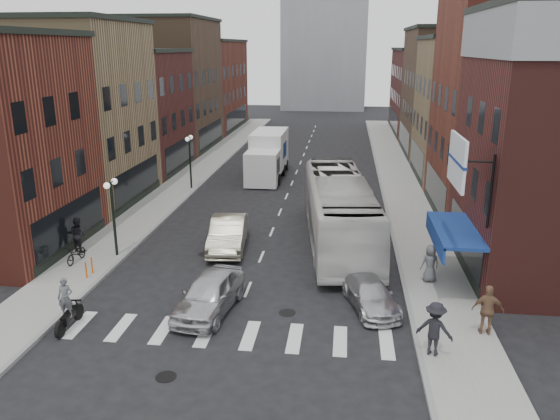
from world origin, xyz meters
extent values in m
plane|color=black|center=(0.00, 0.00, 0.00)|extent=(160.00, 160.00, 0.00)
cube|color=gray|center=(-8.50, 22.00, 0.07)|extent=(3.00, 74.00, 0.15)
cube|color=gray|center=(8.50, 22.00, 0.07)|extent=(3.00, 74.00, 0.15)
cube|color=gray|center=(-7.00, 22.00, 0.00)|extent=(0.20, 74.00, 0.16)
cube|color=gray|center=(7.00, 22.00, 0.00)|extent=(0.20, 74.00, 0.16)
cube|color=silver|center=(0.00, -3.00, 0.00)|extent=(12.00, 2.20, 0.01)
cube|color=black|center=(-10.02, 4.50, 1.60)|extent=(0.08, 7.20, 2.20)
cube|color=olive|center=(-15.00, 14.00, 6.00)|extent=(10.00, 10.00, 12.00)
cube|color=black|center=(-10.02, 14.00, 1.60)|extent=(0.08, 8.00, 2.20)
cube|color=black|center=(-15.00, 14.00, 12.15)|extent=(10.30, 10.20, 0.30)
cube|color=#491E1A|center=(-15.00, 24.00, 5.00)|extent=(10.00, 10.00, 10.00)
cube|color=black|center=(-10.02, 24.00, 1.60)|extent=(0.08, 8.00, 2.20)
cube|color=black|center=(-15.00, 24.00, 10.15)|extent=(10.30, 10.20, 0.30)
cube|color=#4F3927|center=(-15.00, 35.00, 6.50)|extent=(10.00, 12.00, 13.00)
cube|color=black|center=(-10.02, 35.00, 1.60)|extent=(0.08, 9.60, 2.20)
cube|color=black|center=(-15.00, 35.00, 13.15)|extent=(10.30, 12.20, 0.30)
cube|color=#5E231A|center=(-15.00, 49.00, 5.50)|extent=(10.00, 16.00, 11.00)
cube|color=black|center=(-10.02, 49.00, 1.60)|extent=(0.08, 12.80, 2.20)
cube|color=black|center=(-15.00, 49.00, 11.15)|extent=(10.30, 16.20, 0.30)
cube|color=black|center=(10.02, 4.50, 1.60)|extent=(0.08, 7.20, 2.20)
cube|color=#5E231A|center=(15.00, 14.00, 7.00)|extent=(10.00, 10.00, 14.00)
cube|color=black|center=(10.02, 14.00, 1.60)|extent=(0.08, 8.00, 2.20)
cube|color=olive|center=(15.00, 24.00, 5.50)|extent=(10.00, 10.00, 11.00)
cube|color=black|center=(10.02, 24.00, 1.60)|extent=(0.08, 8.00, 2.20)
cube|color=black|center=(15.00, 24.00, 11.15)|extent=(10.30, 10.20, 0.30)
cube|color=#4F3927|center=(15.00, 35.00, 6.00)|extent=(10.00, 12.00, 12.00)
cube|color=black|center=(10.02, 35.00, 1.60)|extent=(0.08, 9.60, 2.20)
cube|color=black|center=(15.00, 35.00, 12.15)|extent=(10.30, 12.20, 0.30)
cube|color=#491E1A|center=(15.00, 49.00, 5.00)|extent=(10.00, 16.00, 10.00)
cube|color=black|center=(10.02, 49.00, 1.60)|extent=(0.08, 12.80, 2.20)
cube|color=black|center=(15.00, 49.00, 10.15)|extent=(10.30, 16.20, 0.30)
cube|color=navy|center=(9.10, 2.50, 2.70)|extent=(1.80, 5.00, 0.15)
cube|color=navy|center=(8.25, 2.50, 2.35)|extent=(0.10, 5.00, 0.70)
cylinder|color=black|center=(9.90, 0.50, 5.00)|extent=(0.12, 0.12, 3.00)
cylinder|color=black|center=(9.20, 0.50, 6.20)|extent=(1.40, 0.08, 0.08)
cube|color=silver|center=(8.50, 0.50, 6.20)|extent=(0.12, 3.00, 2.00)
cylinder|color=black|center=(-7.40, 4.00, 2.00)|extent=(0.14, 0.14, 4.00)
cylinder|color=black|center=(-7.40, 4.00, 4.00)|extent=(0.06, 0.90, 0.06)
sphere|color=white|center=(-7.40, 3.55, 3.95)|extent=(0.32, 0.32, 0.32)
sphere|color=white|center=(-7.40, 4.45, 3.95)|extent=(0.32, 0.32, 0.32)
cylinder|color=black|center=(-7.40, 18.00, 2.00)|extent=(0.14, 0.14, 4.00)
cylinder|color=black|center=(-7.40, 18.00, 4.00)|extent=(0.06, 0.90, 0.06)
sphere|color=white|center=(-7.40, 17.55, 3.95)|extent=(0.32, 0.32, 0.32)
sphere|color=white|center=(-7.40, 18.45, 3.95)|extent=(0.32, 0.32, 0.32)
cylinder|color=#D8590C|center=(-7.60, 1.00, 0.55)|extent=(0.08, 0.08, 0.80)
cylinder|color=#D8590C|center=(-7.60, 1.60, 0.55)|extent=(0.08, 0.08, 0.80)
cube|color=white|center=(-2.21, 19.84, 1.41)|extent=(2.51, 2.72, 2.61)
cube|color=black|center=(-2.21, 19.84, 1.67)|extent=(2.55, 1.47, 1.15)
cube|color=white|center=(-2.21, 23.80, 2.19)|extent=(2.63, 5.43, 3.02)
cube|color=navy|center=(-2.21, 23.80, 2.19)|extent=(2.66, 2.10, 1.25)
cube|color=black|center=(-2.21, 23.59, 0.47)|extent=(2.32, 6.78, 0.36)
cylinder|color=black|center=(-3.40, 20.05, 0.47)|extent=(0.29, 0.94, 0.94)
cylinder|color=black|center=(-1.01, 20.05, 0.47)|extent=(0.29, 0.94, 0.94)
cylinder|color=black|center=(-3.40, 23.59, 0.47)|extent=(0.29, 0.94, 0.94)
cylinder|color=black|center=(-1.01, 23.59, 0.47)|extent=(0.29, 0.94, 0.94)
cylinder|color=black|center=(-3.40, 25.68, 0.47)|extent=(0.29, 0.94, 0.94)
cylinder|color=black|center=(-1.01, 25.68, 0.47)|extent=(0.29, 0.94, 0.94)
cylinder|color=black|center=(-6.24, -2.54, 0.32)|extent=(0.14, 0.64, 0.64)
cylinder|color=black|center=(-6.24, -3.99, 0.32)|extent=(0.14, 0.64, 0.64)
cube|color=black|center=(-6.24, -3.27, 0.53)|extent=(0.39, 1.18, 0.34)
cube|color=black|center=(-6.24, -2.74, 0.92)|extent=(0.54, 0.13, 0.06)
imported|color=#55575C|center=(-6.24, -3.37, 1.33)|extent=(0.63, 0.46, 1.60)
imported|color=silver|center=(3.92, 7.69, 1.86)|extent=(4.65, 13.64, 3.72)
imported|color=silver|center=(-1.18, -1.26, 0.80)|extent=(2.53, 4.92, 1.60)
imported|color=beige|center=(-1.96, 6.00, 0.85)|extent=(2.33, 5.30, 1.69)
imported|color=#BBBBC0|center=(5.38, -0.10, 0.59)|extent=(2.74, 4.40, 1.19)
imported|color=black|center=(-9.00, 2.86, 0.58)|extent=(0.67, 1.68, 0.87)
imported|color=black|center=(-9.60, 4.33, 1.06)|extent=(1.02, 0.81, 1.83)
imported|color=black|center=(7.43, -3.73, 1.13)|extent=(1.41, 1.04, 1.96)
imported|color=brown|center=(9.60, -2.05, 1.13)|extent=(1.20, 0.70, 1.95)
imported|color=#57585E|center=(8.16, 2.59, 1.02)|extent=(0.97, 0.77, 1.74)
camera|label=1|loc=(4.14, -21.11, 10.51)|focal=35.00mm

